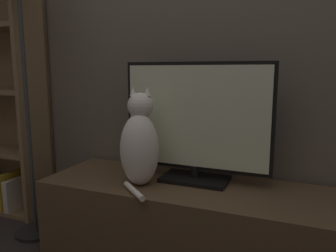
% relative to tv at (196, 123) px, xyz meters
% --- Properties ---
extents(wall_back, '(4.80, 0.05, 2.60)m').
position_rel_tv_xyz_m(wall_back, '(-0.01, 0.22, 0.57)').
color(wall_back, '#60564C').
rests_on(wall_back, ground_plane).
extents(tv_stand, '(1.54, 0.52, 0.42)m').
position_rel_tv_xyz_m(tv_stand, '(-0.01, -0.08, -0.52)').
color(tv_stand, brown).
rests_on(tv_stand, ground_plane).
extents(tv, '(0.79, 0.21, 0.63)m').
position_rel_tv_xyz_m(tv, '(0.00, 0.00, 0.00)').
color(tv, black).
rests_on(tv, tv_stand).
extents(cat, '(0.24, 0.32, 0.50)m').
position_rel_tv_xyz_m(cat, '(-0.25, -0.16, -0.10)').
color(cat, silver).
rests_on(cat, tv_stand).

